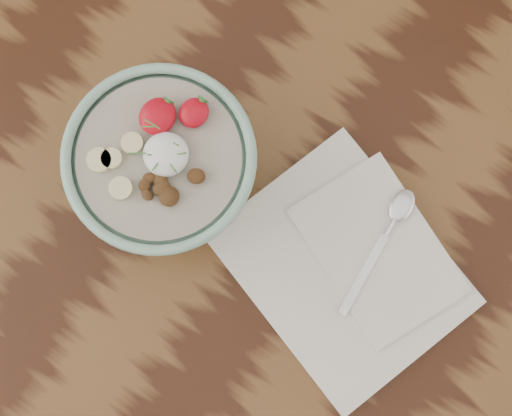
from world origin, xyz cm
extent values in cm
cube|color=black|center=(0.00, 0.00, 73.00)|extent=(160.00, 90.00, 4.00)
cylinder|color=#85B39D|center=(-17.08, -6.74, 75.67)|extent=(9.36, 9.36, 1.34)
torus|color=#85B39D|center=(-17.08, -6.74, 86.58)|extent=(21.27, 21.27, 1.23)
cylinder|color=#B1A592|center=(-17.08, -6.74, 85.91)|extent=(18.04, 18.04, 1.11)
ellipsoid|color=white|center=(-16.44, -6.08, 87.42)|extent=(4.93, 4.93, 2.71)
ellipsoid|color=#B70816|center=(-16.74, -0.66, 87.34)|extent=(3.17, 3.49, 1.74)
cone|color=#286623|center=(-16.74, 0.77, 87.64)|extent=(1.40, 1.03, 1.52)
ellipsoid|color=#B70816|center=(-19.64, -3.25, 87.54)|extent=(3.90, 4.29, 2.15)
cone|color=#286623|center=(-19.64, -1.50, 87.84)|extent=(1.40, 1.03, 1.52)
cylinder|color=beige|center=(-20.27, -7.13, 86.87)|extent=(2.38, 2.38, 0.70)
cylinder|color=beige|center=(-18.31, -11.78, 86.87)|extent=(2.53, 2.53, 0.70)
cylinder|color=beige|center=(-22.03, -10.67, 86.87)|extent=(2.70, 2.70, 0.70)
cylinder|color=beige|center=(-21.06, -9.75, 86.87)|extent=(2.27, 2.27, 0.70)
ellipsoid|color=#533218|center=(-15.19, -8.74, 87.07)|extent=(1.81, 1.53, 1.30)
ellipsoid|color=#533218|center=(-15.56, -10.71, 86.97)|extent=(1.50, 1.25, 1.01)
ellipsoid|color=#533218|center=(-15.52, -8.49, 87.08)|extent=(2.03, 2.18, 1.05)
ellipsoid|color=#533218|center=(-14.65, -9.26, 87.15)|extent=(2.50, 2.57, 1.31)
ellipsoid|color=#533218|center=(-13.52, -9.54, 87.24)|extent=(3.04, 3.06, 1.71)
ellipsoid|color=#533218|center=(-16.36, -10.08, 87.01)|extent=(2.03, 2.06, 1.13)
ellipsoid|color=#533218|center=(-16.39, -9.09, 87.04)|extent=(1.98, 1.88, 1.08)
ellipsoid|color=#533218|center=(-12.48, -6.11, 87.17)|extent=(2.55, 2.42, 1.29)
cylinder|color=#457E35|center=(-19.31, -4.38, 88.47)|extent=(1.97, 0.27, 0.25)
cylinder|color=#457E35|center=(-16.16, -5.44, 88.47)|extent=(1.82, 0.28, 0.24)
cylinder|color=#457E35|center=(-16.21, -5.99, 88.47)|extent=(1.08, 0.84, 0.22)
cylinder|color=#457E35|center=(-16.94, -6.24, 88.47)|extent=(1.25, 1.14, 0.23)
cylinder|color=#457E35|center=(-19.52, -4.88, 88.47)|extent=(1.15, 0.86, 0.22)
cylinder|color=#457E35|center=(-15.08, -5.36, 88.47)|extent=(1.24, 1.20, 0.23)
cylinder|color=#457E35|center=(-16.71, -5.08, 88.47)|extent=(1.32, 0.95, 0.23)
cylinder|color=#457E35|center=(-16.33, -7.41, 88.47)|extent=(0.23, 2.01, 0.25)
cylinder|color=#457E35|center=(-14.68, -6.96, 88.47)|extent=(1.43, 0.65, 0.23)
cylinder|color=#457E35|center=(-16.41, -4.89, 88.47)|extent=(1.58, 0.66, 0.24)
cylinder|color=#457E35|center=(-18.75, -7.88, 88.47)|extent=(1.64, 1.22, 0.25)
cylinder|color=#457E35|center=(-17.10, -6.93, 88.47)|extent=(1.43, 1.01, 0.23)
cylinder|color=#457E35|center=(-16.69, -6.88, 88.47)|extent=(1.07, 0.72, 0.22)
cube|color=silver|center=(6.54, -3.76, 75.52)|extent=(32.33, 28.82, 1.04)
cube|color=silver|center=(8.63, 0.42, 76.36)|extent=(23.56, 20.19, 0.63)
cube|color=silver|center=(8.82, -3.06, 76.84)|extent=(2.05, 10.84, 0.33)
cylinder|color=silver|center=(8.18, 3.71, 77.00)|extent=(0.92, 2.86, 0.66)
ellipsoid|color=silver|center=(7.93, 6.40, 77.12)|extent=(3.26, 4.56, 0.89)
camera|label=1|loc=(1.19, -14.36, 161.50)|focal=50.00mm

